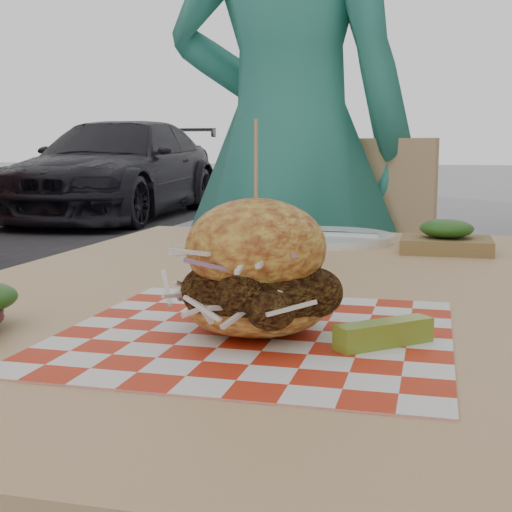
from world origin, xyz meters
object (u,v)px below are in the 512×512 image
object	(u,v)px
patio_chair	(361,290)
diner	(287,143)
sandwich	(256,275)
patio_table	(271,340)
car_dark	(118,169)

from	to	relation	value
patio_chair	diner	bearing A→B (deg)	178.24
sandwich	patio_table	bearing A→B (deg)	99.75
car_dark	patio_table	distance (m)	8.87
diner	patio_chair	bearing A→B (deg)	170.54
car_dark	diner	bearing A→B (deg)	-63.90
patio_table	sandwich	size ratio (longest dim) A/B	6.05
patio_table	patio_chair	size ratio (longest dim) A/B	1.26
diner	patio_chair	size ratio (longest dim) A/B	1.98
patio_chair	sandwich	xyz separation A→B (m)	(0.02, -1.23, 0.25)
diner	patio_table	size ratio (longest dim) A/B	1.56
diner	patio_table	xyz separation A→B (m)	(0.19, -1.02, -0.27)
car_dark	patio_table	bearing A→B (deg)	-65.93
patio_table	sandwich	bearing A→B (deg)	-80.25
diner	patio_table	world-z (taller)	diner
car_dark	patio_chair	size ratio (longest dim) A/B	4.68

